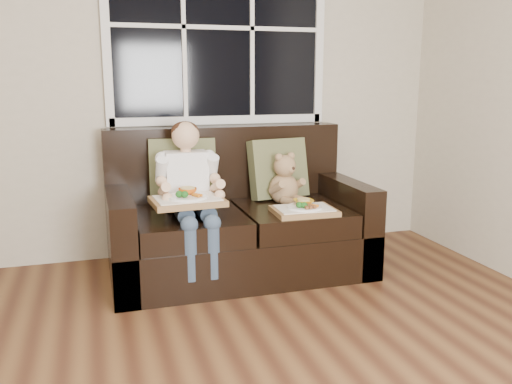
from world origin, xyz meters
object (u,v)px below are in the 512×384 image
object	(u,v)px
teddy_bear	(284,182)
tray_left	(187,199)
child	(189,183)
loveseat	(236,225)
tray_right	(304,209)

from	to	relation	value
teddy_bear	tray_left	bearing A→B (deg)	-179.96
child	tray_left	bearing A→B (deg)	-105.13
loveseat	tray_left	bearing A→B (deg)	-144.58
loveseat	tray_left	world-z (taller)	loveseat
teddy_bear	tray_right	bearing A→B (deg)	-107.48
tray_right	tray_left	bearing A→B (deg)	176.58
loveseat	tray_left	distance (m)	0.54
child	tray_right	xyz separation A→B (m)	(0.70, -0.22, -0.17)
loveseat	tray_right	size ratio (longest dim) A/B	4.21
child	tray_left	world-z (taller)	child
tray_left	tray_right	distance (m)	0.75
teddy_bear	tray_right	world-z (taller)	teddy_bear
loveseat	tray_left	xyz separation A→B (m)	(-0.38, -0.27, 0.27)
loveseat	tray_right	world-z (taller)	loveseat
loveseat	tray_right	xyz separation A→B (m)	(0.36, -0.34, 0.17)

